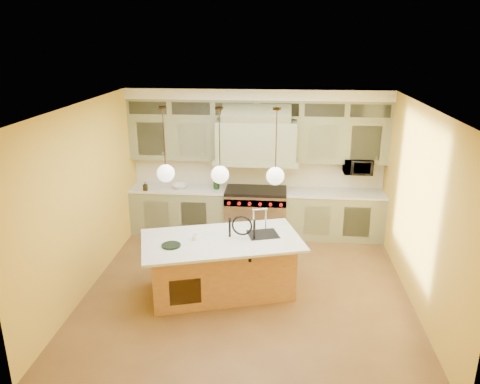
# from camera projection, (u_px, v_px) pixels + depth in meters

# --- Properties ---
(floor) EXTENTS (5.00, 5.00, 0.00)m
(floor) POSITION_uv_depth(u_px,v_px,m) (248.00, 288.00, 7.48)
(floor) COLOR brown
(floor) RESTS_ON ground
(ceiling) EXTENTS (5.00, 5.00, 0.00)m
(ceiling) POSITION_uv_depth(u_px,v_px,m) (249.00, 105.00, 6.56)
(ceiling) COLOR white
(ceiling) RESTS_ON wall_back
(wall_back) EXTENTS (5.00, 0.00, 5.00)m
(wall_back) POSITION_uv_depth(u_px,v_px,m) (257.00, 161.00, 9.38)
(wall_back) COLOR gold
(wall_back) RESTS_ON ground
(wall_front) EXTENTS (5.00, 0.00, 5.00)m
(wall_front) POSITION_uv_depth(u_px,v_px,m) (230.00, 287.00, 4.66)
(wall_front) COLOR gold
(wall_front) RESTS_ON ground
(wall_left) EXTENTS (0.00, 5.00, 5.00)m
(wall_left) POSITION_uv_depth(u_px,v_px,m) (87.00, 198.00, 7.24)
(wall_left) COLOR gold
(wall_left) RESTS_ON ground
(wall_right) EXTENTS (0.00, 5.00, 5.00)m
(wall_right) POSITION_uv_depth(u_px,v_px,m) (419.00, 208.00, 6.81)
(wall_right) COLOR gold
(wall_right) RESTS_ON ground
(back_cabinetry) EXTENTS (5.00, 0.77, 2.90)m
(back_cabinetry) POSITION_uv_depth(u_px,v_px,m) (256.00, 165.00, 9.14)
(back_cabinetry) COLOR gray
(back_cabinetry) RESTS_ON floor
(range) EXTENTS (1.20, 0.74, 0.96)m
(range) POSITION_uv_depth(u_px,v_px,m) (256.00, 212.00, 9.35)
(range) COLOR silver
(range) RESTS_ON floor
(kitchen_island) EXTENTS (2.63, 1.89, 1.35)m
(kitchen_island) POSITION_uv_depth(u_px,v_px,m) (222.00, 264.00, 7.22)
(kitchen_island) COLOR #A4673A
(kitchen_island) RESTS_ON floor
(counter_stool) EXTENTS (0.50, 0.50, 1.28)m
(counter_stool) POSITION_uv_depth(u_px,v_px,m) (240.00, 253.00, 7.01)
(counter_stool) COLOR black
(counter_stool) RESTS_ON floor
(microwave) EXTENTS (0.54, 0.37, 0.30)m
(microwave) POSITION_uv_depth(u_px,v_px,m) (358.00, 166.00, 8.98)
(microwave) COLOR black
(microwave) RESTS_ON back_cabinetry
(oil_bottle_a) EXTENTS (0.15, 0.15, 0.34)m
(oil_bottle_a) POSITION_uv_depth(u_px,v_px,m) (216.00, 181.00, 9.23)
(oil_bottle_a) COLOR black
(oil_bottle_a) RESTS_ON back_cabinetry
(oil_bottle_b) EXTENTS (0.08, 0.08, 0.18)m
(oil_bottle_b) POSITION_uv_depth(u_px,v_px,m) (145.00, 186.00, 9.16)
(oil_bottle_b) COLOR black
(oil_bottle_b) RESTS_ON back_cabinetry
(fruit_bowl) EXTENTS (0.34, 0.34, 0.08)m
(fruit_bowl) POSITION_uv_depth(u_px,v_px,m) (181.00, 186.00, 9.34)
(fruit_bowl) COLOR white
(fruit_bowl) RESTS_ON back_cabinetry
(cup) EXTENTS (0.10, 0.10, 0.09)m
(cup) POSITION_uv_depth(u_px,v_px,m) (194.00, 237.00, 7.00)
(cup) COLOR white
(cup) RESTS_ON kitchen_island
(pendant_left) EXTENTS (0.26, 0.26, 1.11)m
(pendant_left) POSITION_uv_depth(u_px,v_px,m) (166.00, 171.00, 6.83)
(pendant_left) COLOR #2D2319
(pendant_left) RESTS_ON ceiling
(pendant_center) EXTENTS (0.26, 0.26, 1.11)m
(pendant_center) POSITION_uv_depth(u_px,v_px,m) (220.00, 173.00, 6.76)
(pendant_center) COLOR #2D2319
(pendant_center) RESTS_ON ceiling
(pendant_right) EXTENTS (0.26, 0.26, 1.11)m
(pendant_right) POSITION_uv_depth(u_px,v_px,m) (275.00, 174.00, 6.69)
(pendant_right) COLOR #2D2319
(pendant_right) RESTS_ON ceiling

